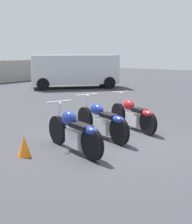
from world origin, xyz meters
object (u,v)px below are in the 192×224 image
at_px(motorcycle_slot_1, 102,121).
at_px(motorcycle_slot_2, 133,115).
at_px(motorcycle_slot_0, 74,132).
at_px(parked_van, 74,70).
at_px(traffic_cone_near, 24,146).

distance_m(motorcycle_slot_1, motorcycle_slot_2, 1.24).
bearing_deg(motorcycle_slot_0, motorcycle_slot_2, 17.22).
distance_m(parked_van, traffic_cone_near, 12.60).
height_order(parked_van, traffic_cone_near, parked_van).
distance_m(motorcycle_slot_2, traffic_cone_near, 3.41).
relative_size(motorcycle_slot_0, traffic_cone_near, 4.64).
bearing_deg(motorcycle_slot_2, motorcycle_slot_0, -155.17).
height_order(motorcycle_slot_0, motorcycle_slot_2, motorcycle_slot_0).
xyz_separation_m(motorcycle_slot_2, traffic_cone_near, (-3.35, 0.62, -0.19)).
bearing_deg(motorcycle_slot_1, motorcycle_slot_0, -150.77).
xyz_separation_m(motorcycle_slot_1, parked_van, (8.00, 7.89, 0.66)).
relative_size(motorcycle_slot_0, motorcycle_slot_1, 0.95).
bearing_deg(motorcycle_slot_0, traffic_cone_near, 159.93).
bearing_deg(motorcycle_slot_0, motorcycle_slot_1, 25.72).
xyz_separation_m(parked_van, traffic_cone_near, (-10.13, -7.45, -0.88)).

